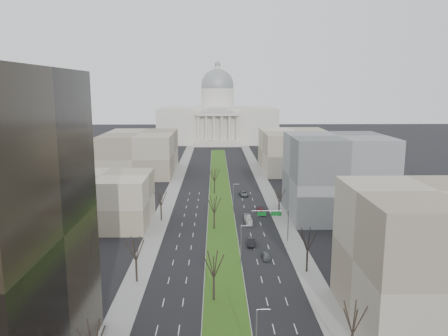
{
  "coord_description": "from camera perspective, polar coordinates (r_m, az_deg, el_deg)",
  "views": [
    {
      "loc": [
        -1.65,
        -32.62,
        37.72
      ],
      "look_at": [
        1.14,
        105.92,
        12.02
      ],
      "focal_mm": 35.0,
      "sensor_mm": 36.0,
      "label": 1
    }
  ],
  "objects": [
    {
      "name": "capitol",
      "position": [
        302.97,
        -0.85,
        6.45
      ],
      "size": [
        80.0,
        46.0,
        55.0
      ],
      "color": "beige",
      "rests_on": "ground"
    },
    {
      "name": "ground",
      "position": [
        157.22,
        -0.52,
        -3.37
      ],
      "size": [
        600.0,
        600.0,
        0.0
      ],
      "primitive_type": "plane",
      "color": "black",
      "rests_on": "ground"
    },
    {
      "name": "tree_left_far",
      "position": [
        125.48,
        -8.26,
        -3.85
      ],
      "size": [
        5.28,
        5.28,
        9.5
      ],
      "color": "black",
      "rests_on": "ground"
    },
    {
      "name": "tree_median_a",
      "position": [
        78.85,
        -1.35,
        -12.42
      ],
      "size": [
        5.4,
        5.4,
        9.72
      ],
      "color": "black",
      "rests_on": "ground"
    },
    {
      "name": "tree_right_far",
      "position": [
        129.84,
        7.24,
        -3.48
      ],
      "size": [
        5.04,
        5.04,
        9.07
      ],
      "color": "black",
      "rests_on": "ground"
    },
    {
      "name": "sidewalk_right",
      "position": [
        134.43,
        7.12,
        -5.84
      ],
      "size": [
        5.0,
        330.0,
        0.15
      ],
      "primitive_type": "cube",
      "color": "gray",
      "rests_on": "ground"
    },
    {
      "name": "building_far_right",
      "position": [
        203.03,
        9.26,
        2.24
      ],
      "size": [
        30.0,
        40.0,
        18.0
      ],
      "primitive_type": "cube",
      "color": "tan",
      "rests_on": "ground"
    },
    {
      "name": "building_beige_left",
      "position": [
        125.55,
        -15.62,
        -4.05
      ],
      "size": [
        26.0,
        22.0,
        14.0
      ],
      "primitive_type": "cube",
      "color": "tan",
      "rests_on": "ground"
    },
    {
      "name": "building_grey_right",
      "position": [
        132.15,
        14.52,
        -1.06
      ],
      "size": [
        28.0,
        26.0,
        24.0
      ],
      "primitive_type": "cube",
      "color": "slate",
      "rests_on": "ground"
    },
    {
      "name": "tree_median_b",
      "position": [
        116.74,
        -1.29,
        -4.75
      ],
      "size": [
        5.4,
        5.4,
        9.72
      ],
      "color": "black",
      "rests_on": "ground"
    },
    {
      "name": "car_red",
      "position": [
        132.64,
        4.88,
        -5.72
      ],
      "size": [
        2.72,
        5.37,
        1.49
      ],
      "primitive_type": "imported",
      "rotation": [
        0.0,
        0.0,
        0.12
      ],
      "color": "maroon",
      "rests_on": "ground"
    },
    {
      "name": "car_grey_near",
      "position": [
        99.63,
        5.5,
        -11.36
      ],
      "size": [
        1.87,
        4.18,
        1.4
      ],
      "primitive_type": "imported",
      "rotation": [
        0.0,
        0.0,
        0.05
      ],
      "color": "#53585C",
      "rests_on": "ground"
    },
    {
      "name": "building_tan_right",
      "position": [
        78.04,
        25.76,
        -10.6
      ],
      "size": [
        26.0,
        24.0,
        22.0
      ],
      "primitive_type": "cube",
      "color": "gray",
      "rests_on": "ground"
    },
    {
      "name": "car_black",
      "position": [
        107.15,
        3.58,
        -9.66
      ],
      "size": [
        2.23,
        5.08,
        1.62
      ],
      "primitive_type": "imported",
      "rotation": [
        0.0,
        0.0,
        -0.11
      ],
      "color": "black",
      "rests_on": "ground"
    },
    {
      "name": "median",
      "position": [
        156.22,
        -0.52,
        -3.43
      ],
      "size": [
        8.0,
        222.03,
        0.2
      ],
      "color": "#999993",
      "rests_on": "ground"
    },
    {
      "name": "mast_arm_signs",
      "position": [
        108.47,
        6.96,
        -6.52
      ],
      "size": [
        9.12,
        0.24,
        8.09
      ],
      "color": "gray",
      "rests_on": "ground"
    },
    {
      "name": "sidewalk_left",
      "position": [
        134.0,
        -7.94,
        -5.91
      ],
      "size": [
        5.0,
        330.0,
        0.15
      ],
      "primitive_type": "cube",
      "color": "gray",
      "rests_on": "ground"
    },
    {
      "name": "box_van",
      "position": [
        123.77,
        3.19,
        -6.77
      ],
      "size": [
        1.88,
        7.23,
        2.0
      ],
      "primitive_type": "imported",
      "rotation": [
        0.0,
        0.0,
        0.03
      ],
      "color": "white",
      "rests_on": "ground"
    },
    {
      "name": "tree_right_mid",
      "position": [
        91.93,
        10.89,
        -9.11
      ],
      "size": [
        5.52,
        5.52,
        9.94
      ],
      "color": "black",
      "rests_on": "ground"
    },
    {
      "name": "tree_median_c",
      "position": [
        155.68,
        -1.26,
        -0.88
      ],
      "size": [
        5.4,
        5.4,
        9.72
      ],
      "color": "black",
      "rests_on": "ground"
    },
    {
      "name": "car_grey_far",
      "position": [
        154.31,
        2.57,
        -3.35
      ],
      "size": [
        3.37,
        5.99,
        1.58
      ],
      "primitive_type": "imported",
      "rotation": [
        0.0,
        0.0,
        0.14
      ],
      "color": "#52555B",
      "rests_on": "ground"
    },
    {
      "name": "tree_right_near",
      "position": [
        65.59,
        16.55,
        -18.2
      ],
      "size": [
        5.16,
        5.16,
        9.29
      ],
      "color": "black",
      "rests_on": "ground"
    },
    {
      "name": "streetlamp_median_b",
      "position": [
        93.76,
        2.26,
        -10.05
      ],
      "size": [
        1.9,
        0.2,
        9.16
      ],
      "color": "gray",
      "rests_on": "ground"
    },
    {
      "name": "tree_left_mid",
      "position": [
        87.67,
        -11.48,
        -10.23
      ],
      "size": [
        5.4,
        5.4,
        9.72
      ],
      "color": "black",
      "rests_on": "ground"
    },
    {
      "name": "building_far_left",
      "position": [
        197.59,
        -10.87,
        1.96
      ],
      "size": [
        30.0,
        40.0,
        18.0
      ],
      "primitive_type": "cube",
      "color": "gray",
      "rests_on": "ground"
    },
    {
      "name": "streetlamp_median_c",
      "position": [
        131.91,
        1.24,
        -3.94
      ],
      "size": [
        1.9,
        0.2,
        9.16
      ],
      "color": "gray",
      "rests_on": "ground"
    }
  ]
}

